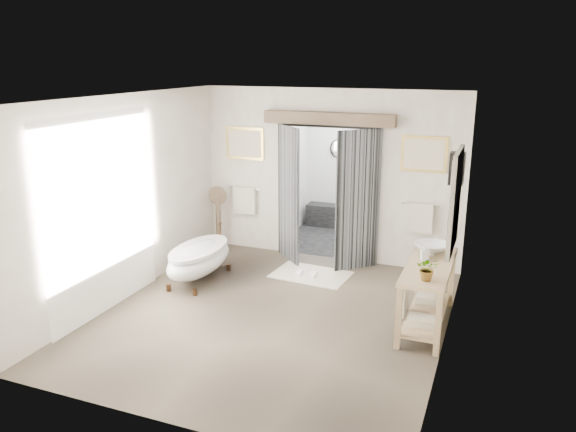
% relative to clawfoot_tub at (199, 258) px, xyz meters
% --- Properties ---
extents(ground_plane, '(5.00, 5.00, 0.00)m').
position_rel_clawfoot_tub_xyz_m(ground_plane, '(1.55, -0.75, -0.36)').
color(ground_plane, brown).
extents(room_shell, '(4.52, 5.02, 2.91)m').
position_rel_clawfoot_tub_xyz_m(room_shell, '(1.51, -0.87, 1.49)').
color(room_shell, silver).
rests_on(room_shell, ground_plane).
extents(shower_room, '(2.22, 2.01, 2.51)m').
position_rel_clawfoot_tub_xyz_m(shower_room, '(1.55, 3.24, 0.54)').
color(shower_room, black).
rests_on(shower_room, ground_plane).
extents(back_wall_dressing, '(3.82, 0.70, 2.52)m').
position_rel_clawfoot_tub_xyz_m(back_wall_dressing, '(1.55, 1.56, 1.20)').
color(back_wall_dressing, black).
rests_on(back_wall_dressing, ground_plane).
extents(clawfoot_tub, '(0.68, 1.53, 0.75)m').
position_rel_clawfoot_tub_xyz_m(clawfoot_tub, '(0.00, 0.00, 0.00)').
color(clawfoot_tub, '#3F2817').
rests_on(clawfoot_tub, ground_plane).
extents(vanity, '(0.57, 1.60, 0.85)m').
position_rel_clawfoot_tub_xyz_m(vanity, '(3.50, -0.28, 0.14)').
color(vanity, tan).
rests_on(vanity, ground_plane).
extents(pedestal_mirror, '(0.35, 0.23, 1.18)m').
position_rel_clawfoot_tub_xyz_m(pedestal_mirror, '(-0.42, 1.44, 0.14)').
color(pedestal_mirror, brown).
rests_on(pedestal_mirror, ground_plane).
extents(rug, '(1.26, 0.89, 0.01)m').
position_rel_clawfoot_tub_xyz_m(rug, '(1.56, 0.84, -0.36)').
color(rug, beige).
rests_on(rug, ground_plane).
extents(slippers, '(0.36, 0.26, 0.05)m').
position_rel_clawfoot_tub_xyz_m(slippers, '(1.49, 0.76, -0.33)').
color(slippers, white).
rests_on(slippers, rug).
extents(basin, '(0.50, 0.50, 0.16)m').
position_rel_clawfoot_tub_xyz_m(basin, '(3.49, 0.12, 0.56)').
color(basin, white).
rests_on(basin, vanity).
extents(plant, '(0.28, 0.26, 0.29)m').
position_rel_clawfoot_tub_xyz_m(plant, '(3.57, -0.82, 0.63)').
color(plant, gray).
rests_on(plant, vanity).
extents(soap_bottle_a, '(0.12, 0.12, 0.20)m').
position_rel_clawfoot_tub_xyz_m(soap_bottle_a, '(3.44, -0.15, 0.59)').
color(soap_bottle_a, gray).
rests_on(soap_bottle_a, vanity).
extents(soap_bottle_b, '(0.16, 0.16, 0.15)m').
position_rel_clawfoot_tub_xyz_m(soap_bottle_b, '(3.50, 0.45, 0.56)').
color(soap_bottle_b, gray).
rests_on(soap_bottle_b, vanity).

